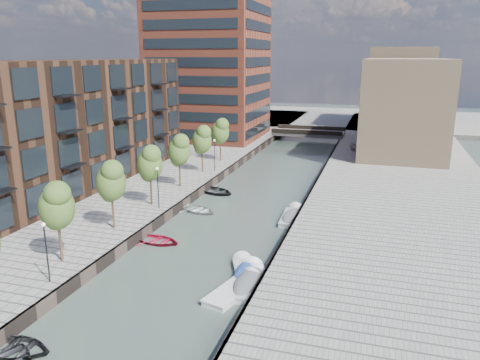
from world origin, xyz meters
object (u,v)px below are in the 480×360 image
at_px(motorboat_2, 237,289).
at_px(tree_3, 150,162).
at_px(tree_2, 111,180).
at_px(tree_5, 202,139).
at_px(motorboat_1, 249,281).
at_px(tree_4, 179,149).
at_px(sloop_0, 13,352).
at_px(tree_6, 220,131).
at_px(car, 358,147).
at_px(sloop_4, 215,193).
at_px(sloop_2, 157,243).
at_px(motorboat_4, 292,216).
at_px(sloop_3, 198,212).
at_px(tree_1, 56,204).
at_px(motorboat_0, 247,283).
at_px(bridge, 309,133).
at_px(motorboat_3, 245,270).

bearing_deg(motorboat_2, tree_3, 135.43).
height_order(tree_2, tree_5, same).
bearing_deg(motorboat_1, tree_2, 161.24).
height_order(tree_4, sloop_0, tree_4).
bearing_deg(tree_6, tree_2, -90.00).
bearing_deg(car, sloop_4, -144.02).
distance_m(sloop_0, car, 58.09).
xyz_separation_m(tree_3, motorboat_2, (13.00, -12.80, -5.21)).
relative_size(sloop_2, motorboat_4, 0.76).
relative_size(sloop_2, sloop_3, 0.96).
height_order(sloop_2, motorboat_1, motorboat_1).
distance_m(tree_1, sloop_3, 17.26).
relative_size(tree_6, car, 1.50).
height_order(tree_5, motorboat_1, tree_5).
bearing_deg(sloop_2, sloop_0, -174.97).
xyz_separation_m(tree_6, motorboat_0, (13.44, -32.88, -5.13)).
distance_m(sloop_0, motorboat_4, 27.57).
height_order(tree_2, motorboat_0, tree_2).
bearing_deg(tree_5, car, 46.32).
distance_m(tree_1, motorboat_4, 22.26).
bearing_deg(tree_3, sloop_2, -59.53).
relative_size(tree_2, sloop_4, 1.22).
distance_m(bridge, tree_2, 54.81).
bearing_deg(motorboat_0, tree_1, -171.05).
bearing_deg(motorboat_1, motorboat_3, 114.55).
relative_size(tree_1, sloop_2, 1.43).
bearing_deg(motorboat_1, tree_4, 125.96).
bearing_deg(motorboat_0, tree_6, 112.24).
relative_size(tree_5, sloop_0, 1.31).
bearing_deg(sloop_2, tree_3, 37.41).
bearing_deg(bridge, sloop_0, -94.15).
bearing_deg(sloop_4, tree_2, -171.48).
bearing_deg(tree_4, sloop_0, -83.45).
xyz_separation_m(tree_1, sloop_4, (3.66, 22.66, -5.31)).
relative_size(sloop_0, motorboat_3, 0.96).
xyz_separation_m(sloop_0, sloop_3, (0.82, 24.73, 0.00)).
xyz_separation_m(tree_3, motorboat_4, (13.88, 2.64, -5.09)).
distance_m(motorboat_1, motorboat_3, 1.77).
xyz_separation_m(tree_4, motorboat_1, (13.48, -18.58, -5.09)).
bearing_deg(car, tree_2, -137.66).
height_order(tree_1, motorboat_4, tree_1).
relative_size(motorboat_1, car, 1.42).
bearing_deg(sloop_3, sloop_0, -159.93).
bearing_deg(tree_3, tree_2, -90.00).
height_order(bridge, tree_2, tree_2).
relative_size(tree_4, sloop_3, 1.38).
relative_size(tree_1, tree_6, 1.00).
distance_m(tree_5, sloop_4, 8.37).
xyz_separation_m(motorboat_2, motorboat_4, (0.88, 15.45, 0.12)).
relative_size(tree_1, motorboat_1, 1.06).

